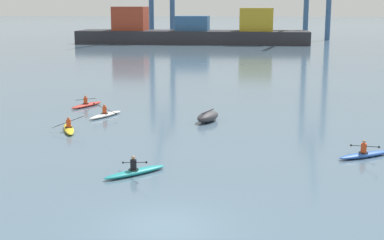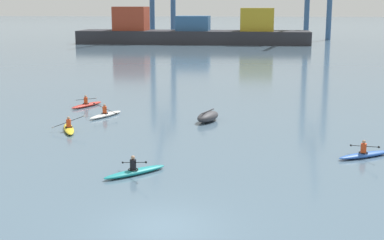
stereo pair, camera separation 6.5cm
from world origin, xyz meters
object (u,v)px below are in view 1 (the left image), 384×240
Objects in this scene: container_barge at (192,32)px; kayak_yellow at (69,128)px; kayak_blue at (365,154)px; kayak_teal at (135,171)px; capsized_dinghy at (208,117)px; kayak_white at (105,114)px; kayak_red at (86,105)px.

kayak_yellow is (1.36, -83.79, -2.32)m from container_barge.
container_barge is at bearing 102.20° from kayak_blue.
container_barge reaches higher than kayak_teal.
container_barge reaches higher than kayak_blue.
kayak_white is at bearing 173.39° from capsized_dinghy.
kayak_blue is 18.22m from kayak_yellow.
capsized_dinghy is 0.84× the size of kayak_red.
container_barge is 90.18m from kayak_blue.
capsized_dinghy is 7.58m from kayak_white.
kayak_yellow is (-17.69, 4.33, 0.00)m from kayak_blue.
kayak_yellow is (1.45, -8.55, 0.00)m from kayak_red.
kayak_blue is (19.06, -88.11, -2.32)m from container_barge.
capsized_dinghy is at bearing 24.35° from kayak_yellow.
kayak_yellow is at bearing -155.65° from capsized_dinghy.
capsized_dinghy is 11.11m from kayak_red.
kayak_yellow is at bearing 166.25° from kayak_blue.
kayak_white is (2.57, -3.76, 0.00)m from kayak_red.
kayak_white is 14.43m from kayak_teal.
kayak_blue is 0.95× the size of kayak_yellow.
container_barge is at bearing 97.15° from capsized_dinghy.
capsized_dinghy is 12.24m from kayak_blue.
kayak_red is 4.56m from kayak_white.
kayak_yellow is 10.71m from kayak_teal.
capsized_dinghy is 0.88× the size of kayak_blue.
container_barge is 83.83m from kayak_yellow.
container_barge reaches higher than kayak_yellow.
kayak_red reaches higher than capsized_dinghy.
kayak_teal is at bearing -100.86° from capsized_dinghy.
kayak_teal is (7.59, -92.50, -2.32)m from container_barge.
kayak_teal is (-11.47, -4.38, 0.00)m from kayak_blue.
capsized_dinghy is at bearing -6.61° from kayak_white.
container_barge is 17.16× the size of kayak_teal.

